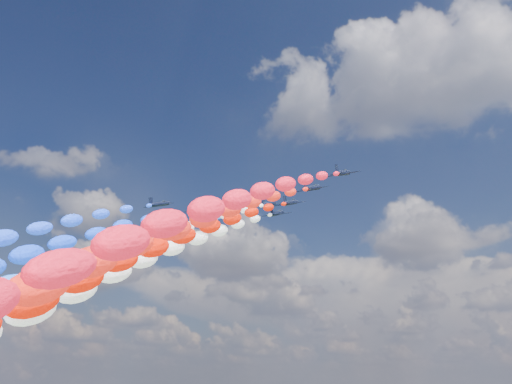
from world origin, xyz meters
The scene contains 15 objects.
jet_0 centered at (-25.23, -4.44, 104.59)m, with size 8.38×11.23×2.47m, color black, non-canonical shape.
jet_1 centered at (-18.19, 4.63, 104.59)m, with size 8.38×11.23×2.47m, color black, non-canonical shape.
trail_1 centered at (-18.19, -57.61, 76.23)m, with size 5.67×121.18×59.22m, color blue, non-canonical shape.
jet_2 centered at (-8.31, 11.60, 104.59)m, with size 8.38×11.23×2.47m, color black, non-canonical shape.
trail_2 centered at (-8.31, -50.64, 76.23)m, with size 5.67×121.18×59.22m, color #1F66FB, non-canonical shape.
jet_3 centered at (1.02, 9.64, 104.59)m, with size 8.38×11.23×2.47m, color black, non-canonical shape.
trail_3 centered at (1.02, -52.60, 76.23)m, with size 5.67×121.18×59.22m, color white, non-canonical shape.
jet_4 centered at (-1.01, 18.74, 104.59)m, with size 8.38×11.23×2.47m, color black, non-canonical shape.
trail_4 centered at (-1.01, -43.50, 76.23)m, with size 5.67×121.18×59.22m, color white, non-canonical shape.
jet_5 centered at (6.86, 11.15, 104.59)m, with size 8.38×11.23×2.47m, color black, non-canonical shape.
trail_5 centered at (6.86, -51.10, 76.23)m, with size 5.67×121.18×59.22m, color red, non-canonical shape.
jet_6 centered at (16.85, 2.55, 104.59)m, with size 8.38×11.23×2.47m, color black, non-canonical shape.
trail_6 centered at (16.85, -59.69, 76.23)m, with size 5.67×121.18×59.22m, color red, non-canonical shape.
jet_7 centered at (27.42, -4.27, 104.59)m, with size 8.38×11.23×2.47m, color black, non-canonical shape.
trail_7 centered at (27.42, -66.51, 76.23)m, with size 5.67×121.18×59.22m, color red, non-canonical shape.
Camera 1 is at (72.00, -130.45, 56.37)m, focal length 42.40 mm.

